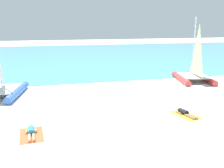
{
  "coord_description": "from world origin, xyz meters",
  "views": [
    {
      "loc": [
        -4.03,
        -11.61,
        5.26
      ],
      "look_at": [
        0.0,
        4.61,
        1.2
      ],
      "focal_mm": 40.32,
      "sensor_mm": 36.0,
      "label": 1
    }
  ],
  "objects": [
    {
      "name": "ground_plane",
      "position": [
        0.0,
        10.0,
        0.0
      ],
      "size": [
        120.0,
        120.0,
        0.0
      ],
      "primitive_type": "plane",
      "color": "white"
    },
    {
      "name": "towel_left",
      "position": [
        -5.11,
        0.21,
        0.01
      ],
      "size": [
        1.24,
        1.98,
        0.01
      ],
      "primitive_type": "cube",
      "rotation": [
        0.0,
        0.0,
        0.07
      ],
      "color": "#EA5933",
      "rests_on": "ground"
    },
    {
      "name": "sunbather_left",
      "position": [
        -5.11,
        0.27,
        0.13
      ],
      "size": [
        0.57,
        1.57,
        0.3
      ],
      "rotation": [
        0.0,
        0.0,
        0.07
      ],
      "color": "#268CCC",
      "rests_on": "towel_left"
    },
    {
      "name": "sunbather_right",
      "position": [
        3.5,
        0.89,
        0.13
      ],
      "size": [
        0.72,
        1.56,
        0.3
      ],
      "rotation": [
        0.0,
        0.0,
        0.21
      ],
      "color": "black",
      "rests_on": "towel_right"
    },
    {
      "name": "towel_right",
      "position": [
        3.51,
        0.83,
        0.01
      ],
      "size": [
        1.47,
        2.09,
        0.01
      ],
      "primitive_type": "cube",
      "rotation": [
        0.0,
        0.0,
        0.21
      ],
      "color": "yellow",
      "rests_on": "ground"
    },
    {
      "name": "ocean_water",
      "position": [
        0.0,
        30.24,
        0.03
      ],
      "size": [
        120.0,
        40.0,
        0.05
      ],
      "primitive_type": "cube",
      "color": "#4C9EB7",
      "rests_on": "ground"
    },
    {
      "name": "sailboat_red",
      "position": [
        8.8,
        8.64,
        0.87
      ],
      "size": [
        3.73,
        4.96,
        5.81
      ],
      "rotation": [
        0.0,
        0.0,
        -0.21
      ],
      "color": "#CC3838",
      "rests_on": "ground"
    }
  ]
}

